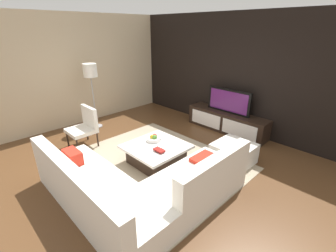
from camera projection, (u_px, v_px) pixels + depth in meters
name	position (u px, v px, depth m)	size (l,w,h in m)	color
ground_plane	(156.00, 167.00, 4.46)	(14.00, 14.00, 0.00)	brown
feature_wall_back	(238.00, 74.00, 5.65)	(6.40, 0.12, 2.80)	black
side_wall_left	(79.00, 71.00, 6.14)	(0.12, 5.20, 2.80)	beige
area_rug	(153.00, 164.00, 4.52)	(3.16, 2.78, 0.01)	tan
media_console	(227.00, 122.00, 5.91)	(2.08, 0.48, 0.50)	black
television	(229.00, 101.00, 5.70)	(1.14, 0.06, 0.58)	black
sectional_couch	(136.00, 187.00, 3.43)	(2.52, 2.41, 0.82)	white
coffee_table	(156.00, 154.00, 4.51)	(1.04, 1.06, 0.38)	black
accent_chair_near	(85.00, 125.00, 5.10)	(0.57, 0.54, 0.87)	black
floor_lamp	(90.00, 74.00, 5.71)	(0.33, 0.33, 1.65)	#A5A5AA
ottoman	(233.00, 154.00, 4.51)	(0.70, 0.70, 0.40)	white
fruit_bowl	(154.00, 138.00, 4.60)	(0.28, 0.28, 0.14)	silver
book_stack	(159.00, 150.00, 4.20)	(0.22, 0.12, 0.05)	#1E232D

